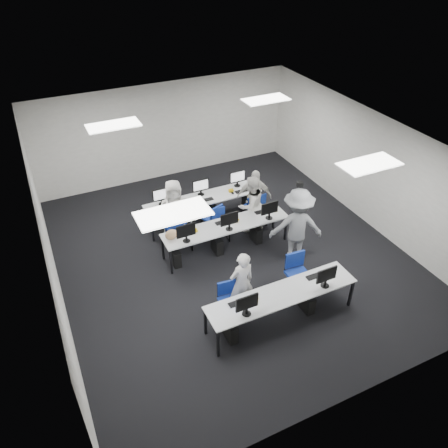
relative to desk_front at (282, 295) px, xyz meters
name	(u,v)px	position (x,y,z in m)	size (l,w,h in m)	color
room	(230,203)	(0.00, 2.40, 0.82)	(9.00, 9.02, 3.00)	black
ceiling_panels	(230,143)	(0.00, 2.40, 2.30)	(5.20, 4.60, 0.02)	white
desk_front	(282,295)	(0.00, 0.00, 0.00)	(3.20, 0.70, 0.73)	#B8BBBD
desk_mid	(226,227)	(0.00, 2.60, 0.00)	(3.20, 0.70, 0.73)	#B8BBBD
desk_back	(204,199)	(0.00, 4.00, 0.00)	(3.20, 0.70, 0.73)	#B8BBBD
equipment_front	(273,310)	(-0.19, -0.02, -0.32)	(2.51, 0.41, 1.19)	#0C24A2
equipment_mid	(219,240)	(-0.19, 2.58, -0.32)	(2.91, 0.41, 1.19)	white
equipment_back	(210,207)	(0.19, 4.02, -0.32)	(2.91, 0.41, 1.19)	white
chair_0	(229,307)	(-0.93, 0.51, -0.42)	(0.46, 0.49, 0.84)	navy
chair_1	(297,281)	(0.76, 0.54, -0.37)	(0.51, 0.55, 0.97)	navy
chair_2	(181,238)	(-0.98, 3.15, -0.39)	(0.48, 0.52, 0.92)	navy
chair_3	(220,230)	(0.05, 3.07, -0.42)	(0.45, 0.48, 0.84)	navy
chair_4	(257,217)	(1.19, 3.18, -0.42)	(0.53, 0.56, 0.84)	navy
chair_5	(175,232)	(-1.05, 3.45, -0.37)	(0.59, 0.62, 0.97)	navy
chair_6	(212,223)	(-0.01, 3.42, -0.41)	(0.55, 0.57, 0.87)	navy
chair_7	(255,212)	(1.25, 3.41, -0.40)	(0.50, 0.53, 0.89)	navy
handbag	(171,234)	(-1.38, 2.65, 0.18)	(0.31, 0.20, 0.25)	tan
student_0	(242,283)	(-0.60, 0.60, 0.07)	(0.55, 0.36, 1.51)	beige
student_1	(251,204)	(0.94, 3.08, 0.11)	(0.77, 0.60, 1.58)	beige
student_2	(175,211)	(-0.98, 3.53, 0.17)	(0.83, 0.54, 1.70)	beige
student_3	(254,197)	(1.19, 3.37, 0.11)	(0.93, 0.39, 1.58)	beige
photographer	(297,226)	(1.34, 1.57, 0.28)	(1.24, 0.72, 1.93)	slate
dslr_camera	(300,184)	(1.41, 1.73, 1.31)	(0.14, 0.18, 0.10)	black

